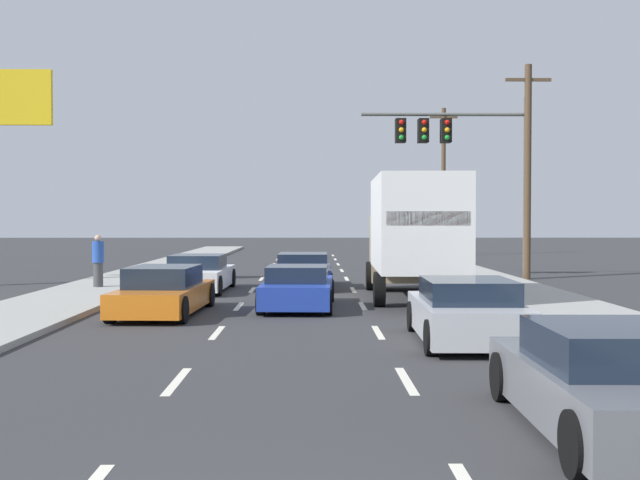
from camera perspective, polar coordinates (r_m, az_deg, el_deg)
ground_plane at (r=29.84m, az=-1.18°, el=-3.08°), size 140.00×140.00×0.00m
sidewalk_right at (r=25.68m, az=14.03°, el=-3.72°), size 3.05×80.00×0.14m
sidewalk_left at (r=25.84m, az=-16.53°, el=-3.71°), size 3.05×80.00×0.14m
lane_markings at (r=26.82m, az=-1.25°, el=-3.60°), size 3.54×52.00×0.01m
car_white at (r=26.60m, az=-8.71°, el=-2.46°), size 2.09×4.52×1.22m
car_orange at (r=20.38m, az=-11.13°, el=-3.69°), size 2.07×4.75×1.21m
car_navy at (r=27.59m, az=-1.22°, el=-2.28°), size 2.02×4.45×1.21m
car_blue at (r=21.36m, az=-1.59°, el=-3.49°), size 2.05×4.36×1.16m
box_truck at (r=23.81m, az=6.72°, el=0.67°), size 2.73×7.89×3.61m
car_silver at (r=15.72m, az=10.47°, el=-5.13°), size 2.05×4.19×1.25m
car_gray at (r=9.60m, az=20.17°, el=-9.62°), size 2.00×4.28×1.23m
traffic_signal_mast at (r=32.30m, az=9.44°, el=6.83°), size 6.69×0.69×7.22m
utility_pole_mid at (r=32.55m, az=14.67°, el=4.96°), size 1.80×0.28×8.48m
utility_pole_far at (r=52.37m, az=8.84°, el=4.29°), size 1.80×0.28×9.57m
pedestrian_near_corner at (r=27.41m, az=-15.63°, el=-1.45°), size 0.38×0.38×1.73m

